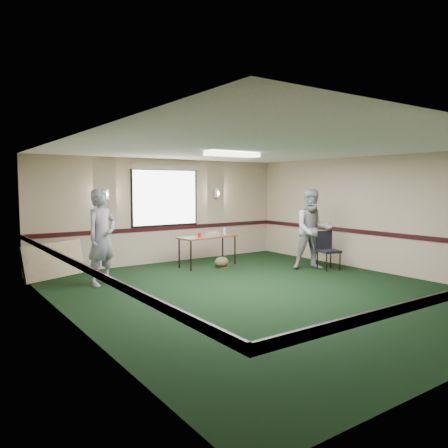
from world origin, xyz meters
TOP-DOWN VIEW (x-y plane):
  - ground at (0.00, 0.00)m, footprint 8.00×8.00m
  - room_shell at (0.00, 2.12)m, footprint 8.00×8.02m
  - folding_table at (0.59, 2.86)m, footprint 1.57×0.75m
  - projector at (0.70, 2.81)m, footprint 0.31×0.27m
  - game_console at (0.98, 3.05)m, footprint 0.23×0.21m
  - red_cup at (0.28, 2.73)m, footprint 0.08×0.08m
  - water_bottle at (1.11, 2.85)m, footprint 0.05×0.05m
  - duffel_bag at (0.77, 2.51)m, footprint 0.39×0.31m
  - cable_coil at (0.82, 2.53)m, footprint 0.35×0.35m
  - folded_table at (-2.92, 3.58)m, footprint 1.47×0.81m
  - conference_chair at (2.74, 0.89)m, footprint 0.54×0.56m
  - person_left at (-2.28, 2.35)m, footprint 0.84×0.72m
  - person_right at (2.45, 1.08)m, footprint 1.18×1.10m

SIDE VIEW (x-z plane):
  - ground at x=0.00m, z-range 0.00..0.00m
  - cable_coil at x=0.82m, z-range 0.00..0.01m
  - duffel_bag at x=0.77m, z-range 0.00..0.26m
  - folded_table at x=-2.92m, z-range 0.00..0.77m
  - conference_chair at x=2.74m, z-range 0.08..0.99m
  - folding_table at x=0.59m, z-range 0.32..1.08m
  - game_console at x=0.98m, z-range 0.76..0.80m
  - projector at x=0.70m, z-range 0.76..0.85m
  - red_cup at x=0.28m, z-range 0.76..0.88m
  - water_bottle at x=1.11m, z-range 0.76..0.94m
  - person_right at x=2.45m, z-range 0.00..1.93m
  - person_left at x=-2.28m, z-range 0.00..1.94m
  - room_shell at x=0.00m, z-range -2.42..5.58m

